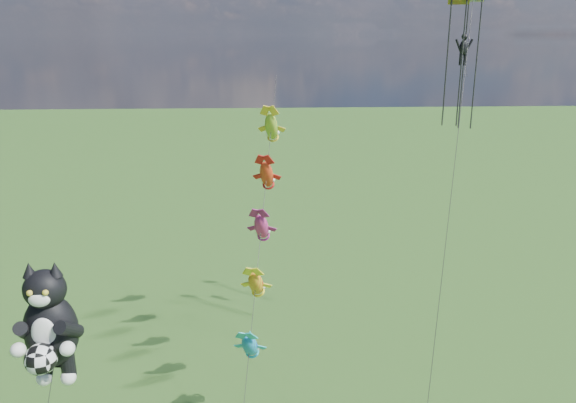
{
  "coord_description": "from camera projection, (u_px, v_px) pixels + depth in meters",
  "views": [
    {
      "loc": [
        9.58,
        -18.64,
        21.0
      ],
      "look_at": [
        11.28,
        12.59,
        11.68
      ],
      "focal_mm": 35.0,
      "sensor_mm": 36.0,
      "label": 1
    }
  ],
  "objects": [
    {
      "name": "cat_kite_rig",
      "position": [
        49.0,
        325.0,
        23.81
      ],
      "size": [
        2.84,
        4.24,
        12.0
      ],
      "rotation": [
        0.0,
        0.0,
        -0.38
      ],
      "color": "brown",
      "rests_on": "ground"
    },
    {
      "name": "parafoil_rig",
      "position": [
        463.0,
        53.0,
        31.59
      ],
      "size": [
        7.33,
        16.39,
        27.66
      ],
      "rotation": [
        0.0,
        0.0,
        -0.31
      ],
      "color": "brown",
      "rests_on": "ground"
    },
    {
      "name": "fish_windsock_rig",
      "position": [
        261.0,
        227.0,
        32.35
      ],
      "size": [
        2.96,
        15.76,
        18.41
      ],
      "rotation": [
        0.0,
        0.0,
        0.16
      ],
      "color": "brown",
      "rests_on": "ground"
    }
  ]
}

